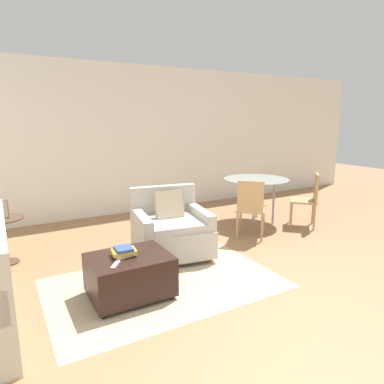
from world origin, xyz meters
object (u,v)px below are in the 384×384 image
(side_table, at_px, (5,231))
(dining_chair_near_left, at_px, (251,205))
(tv_remote_primary, at_px, (115,264))
(book_stack, at_px, (124,252))
(dining_chair_near_right, at_px, (309,196))
(armchair, at_px, (171,230))
(tv_remote_secondary, at_px, (127,251))
(dining_table, at_px, (256,184))
(ottoman, at_px, (130,274))
(picture_frame, at_px, (2,210))

(side_table, height_order, dining_chair_near_left, dining_chair_near_left)
(tv_remote_primary, bearing_deg, dining_chair_near_left, 20.77)
(book_stack, bearing_deg, dining_chair_near_right, 11.88)
(armchair, distance_m, dining_chair_near_left, 1.32)
(tv_remote_secondary, distance_m, dining_table, 3.02)
(book_stack, xyz_separation_m, side_table, (-1.01, 1.52, -0.06))
(tv_remote_primary, height_order, dining_chair_near_right, dining_chair_near_right)
(dining_chair_near_left, bearing_deg, side_table, 165.94)
(tv_remote_secondary, relative_size, dining_table, 0.14)
(side_table, xyz_separation_m, dining_chair_near_right, (4.43, -0.80, 0.10))
(ottoman, relative_size, dining_chair_near_left, 0.88)
(tv_remote_secondary, bearing_deg, side_table, 127.07)
(side_table, height_order, picture_frame, picture_frame)
(tv_remote_secondary, bearing_deg, dining_chair_near_right, 10.37)
(armchair, height_order, dining_chair_near_left, dining_chair_near_left)
(picture_frame, height_order, dining_chair_near_left, dining_chair_near_left)
(book_stack, bearing_deg, tv_remote_primary, -130.75)
(side_table, bearing_deg, book_stack, -56.51)
(ottoman, height_order, dining_table, dining_table)
(ottoman, xyz_separation_m, book_stack, (-0.04, 0.02, 0.24))
(book_stack, distance_m, picture_frame, 1.84)
(tv_remote_primary, height_order, dining_table, dining_table)
(picture_frame, height_order, dining_table, picture_frame)
(tv_remote_secondary, bearing_deg, book_stack, -121.02)
(tv_remote_primary, distance_m, dining_chair_near_left, 2.50)
(dining_chair_near_left, bearing_deg, tv_remote_primary, -159.23)
(armchair, distance_m, picture_frame, 2.07)
(tv_remote_secondary, xyz_separation_m, side_table, (-1.07, 1.42, -0.02))
(book_stack, height_order, picture_frame, picture_frame)
(armchair, xyz_separation_m, picture_frame, (-1.90, 0.77, 0.35))
(picture_frame, distance_m, dining_chair_near_right, 4.51)
(dining_chair_near_left, distance_m, dining_chair_near_right, 1.23)
(side_table, distance_m, dining_chair_near_left, 3.30)
(book_stack, height_order, dining_chair_near_right, dining_chair_near_right)
(tv_remote_secondary, height_order, dining_chair_near_right, dining_chair_near_right)
(ottoman, relative_size, side_table, 1.35)
(dining_table, xyz_separation_m, dining_chair_near_left, (-0.62, -0.62, -0.17))
(ottoman, bearing_deg, tv_remote_primary, -141.80)
(tv_remote_secondary, height_order, dining_chair_near_left, dining_chair_near_left)
(dining_table, bearing_deg, dining_chair_near_right, -45.00)
(dining_table, bearing_deg, ottoman, -153.88)
(ottoman, distance_m, dining_table, 3.12)
(ottoman, distance_m, book_stack, 0.25)
(picture_frame, xyz_separation_m, dining_chair_near_right, (4.43, -0.80, -0.17))
(picture_frame, bearing_deg, book_stack, -56.51)
(tv_remote_primary, bearing_deg, picture_frame, 117.11)
(book_stack, relative_size, side_table, 0.43)
(ottoman, relative_size, tv_remote_primary, 5.01)
(armchair, distance_m, dining_chair_near_right, 2.54)
(side_table, relative_size, picture_frame, 2.75)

